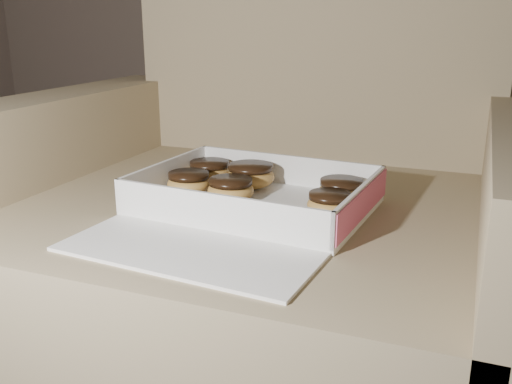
{
  "coord_description": "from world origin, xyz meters",
  "views": [
    {
      "loc": [
        0.03,
        0.17,
        0.76
      ],
      "look_at": [
        -0.29,
        0.99,
        0.49
      ],
      "focal_mm": 40.0,
      "sensor_mm": 36.0,
      "label": 1
    }
  ],
  "objects": [
    {
      "name": "donut_d",
      "position": [
        -0.16,
        1.05,
        0.49
      ],
      "size": [
        0.08,
        0.08,
        0.04
      ],
      "color": "gold",
      "rests_on": "bakery_box"
    },
    {
      "name": "donut_f",
      "position": [
        -0.42,
        1.0,
        0.49
      ],
      "size": [
        0.07,
        0.07,
        0.04
      ],
      "color": "gold",
      "rests_on": "bakery_box"
    },
    {
      "name": "crumb_c",
      "position": [
        -0.21,
        0.9,
        0.47
      ],
      "size": [
        0.01,
        0.01,
        0.0
      ],
      "primitive_type": "ellipsoid",
      "color": "black",
      "rests_on": "bakery_box"
    },
    {
      "name": "crumb_b",
      "position": [
        -0.32,
        0.95,
        0.47
      ],
      "size": [
        0.01,
        0.01,
        0.0
      ],
      "primitive_type": "ellipsoid",
      "color": "black",
      "rests_on": "bakery_box"
    },
    {
      "name": "armchair",
      "position": [
        -0.31,
        1.11,
        0.33
      ],
      "size": [
        0.99,
        0.84,
        1.04
      ],
      "color": "#988561",
      "rests_on": "floor"
    },
    {
      "name": "donut_a",
      "position": [
        -0.42,
        1.08,
        0.49
      ],
      "size": [
        0.08,
        0.08,
        0.04
      ],
      "color": "gold",
      "rests_on": "bakery_box"
    },
    {
      "name": "bakery_box",
      "position": [
        -0.29,
        0.95,
        0.48
      ],
      "size": [
        0.38,
        0.44,
        0.06
      ],
      "rotation": [
        0.0,
        0.0,
        -0.08
      ],
      "color": "white",
      "rests_on": "armchair"
    },
    {
      "name": "donut_c",
      "position": [
        -0.33,
        1.07,
        0.5
      ],
      "size": [
        0.08,
        0.08,
        0.04
      ],
      "color": "gold",
      "rests_on": "bakery_box"
    },
    {
      "name": "donut_e",
      "position": [
        -0.33,
        0.98,
        0.49
      ],
      "size": [
        0.08,
        0.08,
        0.04
      ],
      "color": "gold",
      "rests_on": "bakery_box"
    },
    {
      "name": "donut_b",
      "position": [
        -0.16,
        0.98,
        0.49
      ],
      "size": [
        0.07,
        0.07,
        0.04
      ],
      "color": "gold",
      "rests_on": "bakery_box"
    },
    {
      "name": "crumb_a",
      "position": [
        -0.38,
        0.92,
        0.47
      ],
      "size": [
        0.01,
        0.01,
        0.0
      ],
      "primitive_type": "ellipsoid",
      "color": "black",
      "rests_on": "bakery_box"
    },
    {
      "name": "crumb_d",
      "position": [
        -0.45,
        0.93,
        0.47
      ],
      "size": [
        0.01,
        0.01,
        0.0
      ],
      "primitive_type": "ellipsoid",
      "color": "black",
      "rests_on": "bakery_box"
    }
  ]
}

